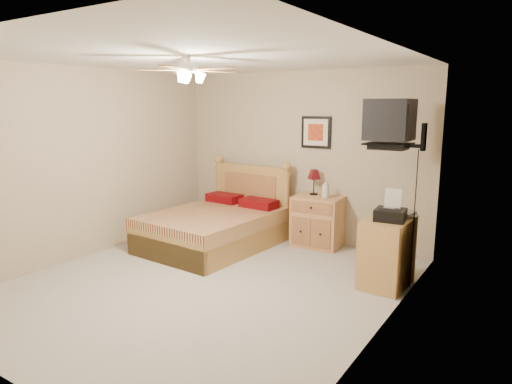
# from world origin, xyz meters

# --- Properties ---
(floor) EXTENTS (4.50, 4.50, 0.00)m
(floor) POSITION_xyz_m (0.00, 0.00, 0.00)
(floor) COLOR #A9A299
(floor) RESTS_ON ground
(ceiling) EXTENTS (4.00, 4.50, 0.04)m
(ceiling) POSITION_xyz_m (0.00, 0.00, 2.50)
(ceiling) COLOR white
(ceiling) RESTS_ON ground
(wall_back) EXTENTS (4.00, 0.04, 2.50)m
(wall_back) POSITION_xyz_m (0.00, 2.25, 1.25)
(wall_back) COLOR tan
(wall_back) RESTS_ON ground
(wall_left) EXTENTS (0.04, 4.50, 2.50)m
(wall_left) POSITION_xyz_m (-2.00, 0.00, 1.25)
(wall_left) COLOR tan
(wall_left) RESTS_ON ground
(wall_right) EXTENTS (0.04, 4.50, 2.50)m
(wall_right) POSITION_xyz_m (2.00, 0.00, 1.25)
(wall_right) COLOR tan
(wall_right) RESTS_ON ground
(bed) EXTENTS (1.53, 1.94, 1.20)m
(bed) POSITION_xyz_m (-0.80, 1.12, 0.60)
(bed) COLOR #9F7A42
(bed) RESTS_ON ground
(nightstand) EXTENTS (0.70, 0.55, 0.73)m
(nightstand) POSITION_xyz_m (0.44, 2.00, 0.36)
(nightstand) COLOR #BA7B46
(nightstand) RESTS_ON ground
(table_lamp) EXTENTS (0.23, 0.23, 0.37)m
(table_lamp) POSITION_xyz_m (0.32, 2.09, 0.91)
(table_lamp) COLOR #570E14
(table_lamp) RESTS_ON nightstand
(lotion_bottle) EXTENTS (0.14, 0.14, 0.27)m
(lotion_bottle) POSITION_xyz_m (0.56, 1.97, 0.86)
(lotion_bottle) COLOR silver
(lotion_bottle) RESTS_ON nightstand
(framed_picture) EXTENTS (0.46, 0.04, 0.46)m
(framed_picture) POSITION_xyz_m (0.27, 2.23, 1.62)
(framed_picture) COLOR black
(framed_picture) RESTS_ON wall_back
(dresser) EXTENTS (0.48, 0.67, 0.77)m
(dresser) POSITION_xyz_m (1.73, 1.07, 0.39)
(dresser) COLOR #C58A47
(dresser) RESTS_ON ground
(fax_machine) EXTENTS (0.35, 0.37, 0.34)m
(fax_machine) POSITION_xyz_m (1.76, 1.02, 0.94)
(fax_machine) COLOR black
(fax_machine) RESTS_ON dresser
(magazine_lower) EXTENTS (0.32, 0.36, 0.03)m
(magazine_lower) POSITION_xyz_m (1.75, 1.32, 0.79)
(magazine_lower) COLOR #B0A38E
(magazine_lower) RESTS_ON dresser
(magazine_upper) EXTENTS (0.23, 0.29, 0.02)m
(magazine_upper) POSITION_xyz_m (1.74, 1.34, 0.81)
(magazine_upper) COLOR gray
(magazine_upper) RESTS_ON magazine_lower
(wall_tv) EXTENTS (0.56, 0.46, 0.58)m
(wall_tv) POSITION_xyz_m (1.75, 1.34, 1.81)
(wall_tv) COLOR black
(wall_tv) RESTS_ON wall_right
(ceiling_fan) EXTENTS (1.14, 1.14, 0.28)m
(ceiling_fan) POSITION_xyz_m (0.00, -0.20, 2.36)
(ceiling_fan) COLOR white
(ceiling_fan) RESTS_ON ceiling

